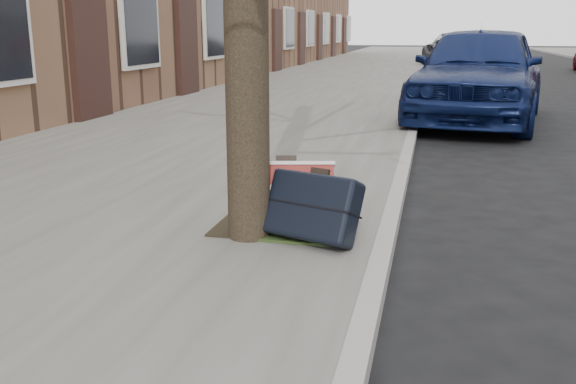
% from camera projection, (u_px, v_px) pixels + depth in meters
% --- Properties ---
extents(near_sidewalk, '(5.00, 70.00, 0.12)m').
position_uv_depth(near_sidewalk, '(336.00, 81.00, 18.00)').
color(near_sidewalk, slate).
rests_on(near_sidewalk, ground).
extents(dirt_patch, '(0.85, 0.85, 0.02)m').
position_uv_depth(dirt_patch, '(281.00, 222.00, 4.58)').
color(dirt_patch, black).
rests_on(dirt_patch, near_sidewalk).
extents(suitcase_red, '(0.69, 0.48, 0.49)m').
position_uv_depth(suitcase_red, '(286.00, 198.00, 4.30)').
color(suitcase_red, maroon).
rests_on(suitcase_red, near_sidewalk).
extents(suitcase_navy, '(0.69, 0.54, 0.47)m').
position_uv_depth(suitcase_navy, '(313.00, 207.00, 4.11)').
color(suitcase_navy, black).
rests_on(suitcase_navy, near_sidewalk).
extents(car_near_front, '(2.56, 4.85, 1.57)m').
position_uv_depth(car_near_front, '(479.00, 73.00, 10.23)').
color(car_near_front, '#0E1A47').
rests_on(car_near_front, ground).
extents(car_near_mid, '(1.56, 3.93, 1.27)m').
position_uv_depth(car_near_mid, '(466.00, 60.00, 18.01)').
color(car_near_mid, '#ABACB3').
rests_on(car_near_mid, ground).
extents(car_near_back, '(2.67, 4.98, 1.33)m').
position_uv_depth(car_near_back, '(454.00, 49.00, 26.08)').
color(car_near_back, '#36363B').
rests_on(car_near_back, ground).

